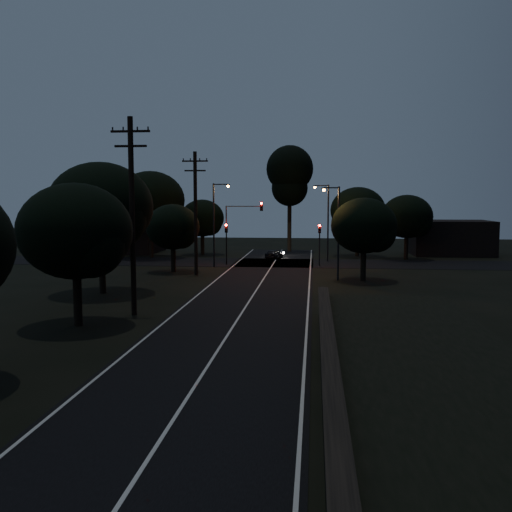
{
  "coord_description": "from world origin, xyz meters",
  "views": [
    {
      "loc": [
        4.08,
        -15.82,
        6.5
      ],
      "look_at": [
        0.0,
        24.0,
        2.5
      ],
      "focal_mm": 40.0,
      "sensor_mm": 36.0,
      "label": 1
    }
  ],
  "objects_px": {
    "utility_pole_mid": "(132,213)",
    "streetlight_a": "(216,219)",
    "utility_pole_far": "(196,211)",
    "car": "(274,254)",
    "tall_pine": "(290,175)",
    "signal_right": "(320,237)",
    "signal_mast": "(243,221)",
    "signal_left": "(226,236)",
    "streetlight_b": "(326,217)",
    "streetlight_c": "(336,226)"
  },
  "relations": [
    {
      "from": "signal_left",
      "to": "streetlight_c",
      "type": "bearing_deg",
      "value": -43.76
    },
    {
      "from": "signal_right",
      "to": "signal_left",
      "type": "bearing_deg",
      "value": 180.0
    },
    {
      "from": "streetlight_a",
      "to": "streetlight_b",
      "type": "relative_size",
      "value": 1.0
    },
    {
      "from": "signal_right",
      "to": "signal_mast",
      "type": "relative_size",
      "value": 0.66
    },
    {
      "from": "utility_pole_mid",
      "to": "signal_left",
      "type": "relative_size",
      "value": 2.68
    },
    {
      "from": "car",
      "to": "signal_right",
      "type": "bearing_deg",
      "value": 145.08
    },
    {
      "from": "utility_pole_far",
      "to": "signal_right",
      "type": "relative_size",
      "value": 2.56
    },
    {
      "from": "utility_pole_far",
      "to": "streetlight_c",
      "type": "xyz_separation_m",
      "value": [
        11.83,
        -2.0,
        -1.13
      ]
    },
    {
      "from": "utility_pole_far",
      "to": "signal_mast",
      "type": "xyz_separation_m",
      "value": [
        3.09,
        7.99,
        -1.15
      ]
    },
    {
      "from": "streetlight_b",
      "to": "streetlight_c",
      "type": "bearing_deg",
      "value": -87.86
    },
    {
      "from": "streetlight_a",
      "to": "streetlight_b",
      "type": "height_order",
      "value": "same"
    },
    {
      "from": "utility_pole_far",
      "to": "streetlight_a",
      "type": "relative_size",
      "value": 1.31
    },
    {
      "from": "streetlight_b",
      "to": "utility_pole_mid",
      "type": "bearing_deg",
      "value": -111.3
    },
    {
      "from": "signal_right",
      "to": "car",
      "type": "xyz_separation_m",
      "value": [
        -4.88,
        6.01,
        -2.31
      ]
    },
    {
      "from": "utility_pole_mid",
      "to": "utility_pole_far",
      "type": "relative_size",
      "value": 1.05
    },
    {
      "from": "utility_pole_far",
      "to": "streetlight_c",
      "type": "distance_m",
      "value": 12.05
    },
    {
      "from": "utility_pole_far",
      "to": "car",
      "type": "relative_size",
      "value": 3.39
    },
    {
      "from": "signal_right",
      "to": "signal_mast",
      "type": "distance_m",
      "value": 7.66
    },
    {
      "from": "tall_pine",
      "to": "streetlight_c",
      "type": "xyz_separation_m",
      "value": [
        4.83,
        -25.0,
        -5.09
      ]
    },
    {
      "from": "utility_pole_mid",
      "to": "streetlight_a",
      "type": "relative_size",
      "value": 1.38
    },
    {
      "from": "streetlight_a",
      "to": "streetlight_b",
      "type": "bearing_deg",
      "value": 29.48
    },
    {
      "from": "streetlight_b",
      "to": "signal_mast",
      "type": "bearing_deg",
      "value": -154.01
    },
    {
      "from": "utility_pole_far",
      "to": "tall_pine",
      "type": "height_order",
      "value": "tall_pine"
    },
    {
      "from": "streetlight_b",
      "to": "signal_left",
      "type": "bearing_deg",
      "value": -157.95
    },
    {
      "from": "streetlight_a",
      "to": "car",
      "type": "xyz_separation_m",
      "value": [
        5.03,
        8.0,
        -4.11
      ]
    },
    {
      "from": "utility_pole_mid",
      "to": "tall_pine",
      "type": "relative_size",
      "value": 0.84
    },
    {
      "from": "signal_left",
      "to": "streetlight_b",
      "type": "relative_size",
      "value": 0.51
    },
    {
      "from": "car",
      "to": "signal_mast",
      "type": "bearing_deg",
      "value": 82.33
    },
    {
      "from": "tall_pine",
      "to": "signal_mast",
      "type": "relative_size",
      "value": 2.1
    },
    {
      "from": "utility_pole_far",
      "to": "signal_left",
      "type": "height_order",
      "value": "utility_pole_far"
    },
    {
      "from": "utility_pole_mid",
      "to": "signal_left",
      "type": "distance_m",
      "value": 25.19
    },
    {
      "from": "streetlight_b",
      "to": "car",
      "type": "distance_m",
      "value": 7.21
    },
    {
      "from": "signal_mast",
      "to": "signal_left",
      "type": "bearing_deg",
      "value": -179.87
    },
    {
      "from": "utility_pole_mid",
      "to": "signal_mast",
      "type": "height_order",
      "value": "utility_pole_mid"
    },
    {
      "from": "streetlight_b",
      "to": "car",
      "type": "bearing_deg",
      "value": 160.29
    },
    {
      "from": "utility_pole_mid",
      "to": "car",
      "type": "distance_m",
      "value": 31.95
    },
    {
      "from": "utility_pole_mid",
      "to": "signal_left",
      "type": "xyz_separation_m",
      "value": [
        1.4,
        24.99,
        -2.9
      ]
    },
    {
      "from": "signal_right",
      "to": "streetlight_c",
      "type": "distance_m",
      "value": 10.18
    },
    {
      "from": "utility_pole_mid",
      "to": "streetlight_a",
      "type": "distance_m",
      "value": 23.04
    },
    {
      "from": "tall_pine",
      "to": "streetlight_b",
      "type": "distance_m",
      "value": 12.75
    },
    {
      "from": "signal_left",
      "to": "streetlight_c",
      "type": "height_order",
      "value": "streetlight_c"
    },
    {
      "from": "streetlight_b",
      "to": "streetlight_c",
      "type": "distance_m",
      "value": 14.01
    },
    {
      "from": "signal_right",
      "to": "streetlight_a",
      "type": "xyz_separation_m",
      "value": [
        -9.91,
        -1.99,
        1.8
      ]
    },
    {
      "from": "tall_pine",
      "to": "car",
      "type": "xyz_separation_m",
      "value": [
        -1.28,
        -9.0,
        -8.91
      ]
    },
    {
      "from": "signal_mast",
      "to": "streetlight_c",
      "type": "distance_m",
      "value": 13.28
    },
    {
      "from": "utility_pole_mid",
      "to": "signal_right",
      "type": "height_order",
      "value": "utility_pole_mid"
    },
    {
      "from": "utility_pole_mid",
      "to": "utility_pole_far",
      "type": "xyz_separation_m",
      "value": [
        0.0,
        17.0,
        -0.25
      ]
    },
    {
      "from": "streetlight_c",
      "to": "car",
      "type": "xyz_separation_m",
      "value": [
        -6.1,
        16.0,
        -3.82
      ]
    },
    {
      "from": "utility_pole_far",
      "to": "streetlight_a",
      "type": "xyz_separation_m",
      "value": [
        0.69,
        6.0,
        -0.85
      ]
    },
    {
      "from": "utility_pole_mid",
      "to": "signal_left",
      "type": "height_order",
      "value": "utility_pole_mid"
    }
  ]
}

